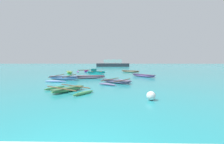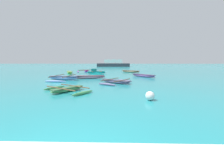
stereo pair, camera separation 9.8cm
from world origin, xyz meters
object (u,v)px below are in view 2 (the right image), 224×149
Objects in this scene: moored_boat_1 at (86,71)px; moored_boat_3 at (89,77)px; moored_boat_6 at (116,81)px; moored_boat_4 at (67,89)px; mooring_buoy_2 at (150,96)px; moored_boat_0 at (96,72)px; moored_boat_8 at (131,71)px; moored_boat_5 at (143,75)px; moored_boat_7 at (63,78)px; distant_ferry at (113,64)px; moored_boat_2 at (70,72)px.

moored_boat_1 reaches higher than moored_boat_3.
moored_boat_4 is at bearing -97.17° from moored_boat_6.
mooring_buoy_2 reaches higher than moored_boat_4.
moored_boat_0 is 6.98m from moored_boat_8.
mooring_buoy_2 reaches higher than moored_boat_3.
mooring_buoy_2 reaches higher than moored_boat_5.
moored_boat_7 is (-9.59, -3.46, 0.04)m from moored_boat_5.
distant_ferry is at bearing 74.50° from moored_boat_3.
mooring_buoy_2 is at bearing -84.73° from moored_boat_0.
mooring_buoy_2 is (7.76, -21.17, 0.06)m from moored_boat_1.
moored_boat_2 is at bearing 110.65° from moored_boat_3.
mooring_buoy_2 is 49.58m from distant_ferry.
moored_boat_2 is 19.77m from mooring_buoy_2.
moored_boat_3 reaches higher than moored_boat_2.
moored_boat_8 is at bearing 47.09° from moored_boat_3.
distant_ferry is at bearing 124.28° from moored_boat_6.
moored_boat_8 is (8.67, 11.53, -0.03)m from moored_boat_7.
moored_boat_5 is at bearing -45.70° from moored_boat_0.
distant_ferry is at bearing 148.38° from moored_boat_1.
moored_boat_6 reaches higher than moored_boat_5.
moored_boat_0 reaches higher than moored_boat_1.
moored_boat_0 reaches higher than moored_boat_6.
moored_boat_1 is at bearing -176.01° from moored_boat_5.
moored_boat_6 is at bearing -5.40° from moored_boat_4.
mooring_buoy_2 is (5.20, -16.65, -0.04)m from moored_boat_0.
distant_ferry reaches higher than moored_boat_4.
moored_boat_2 is at bearing -48.96° from moored_boat_1.
moored_boat_0 is 6.71m from moored_boat_3.
moored_boat_1 is at bearing -99.67° from distant_ferry.
moored_boat_1 is 1.24× the size of moored_boat_5.
moored_boat_1 is at bearing 107.37° from moored_boat_0.
moored_boat_4 is 0.91× the size of moored_boat_7.
distant_ferry reaches higher than moored_boat_8.
moored_boat_4 is at bearing -62.91° from moored_boat_7.
moored_boat_0 reaches higher than moored_boat_2.
distant_ferry reaches higher than mooring_buoy_2.
distant_ferry is at bearing 88.56° from moored_boat_7.
moored_boat_4 is 47.38m from distant_ferry.
moored_boat_8 is (5.97, 10.13, -0.01)m from moored_boat_3.
moored_boat_3 is (2.67, -11.24, 0.04)m from moored_boat_1.
moored_boat_5 is at bearing 81.43° from mooring_buoy_2.
moored_boat_4 is 18.91m from moored_boat_8.
mooring_buoy_2 is at bearing -75.27° from moored_boat_3.
moored_boat_7 reaches higher than moored_boat_5.
moored_boat_8 is at bearing 80.28° from moored_boat_2.
distant_ferry is (-2.93, 49.49, 0.86)m from mooring_buoy_2.
moored_boat_6 is at bearing 11.09° from moored_boat_2.
mooring_buoy_2 reaches higher than moored_boat_1.
moored_boat_0 is at bearing 77.66° from moored_boat_7.
distant_ferry is at bearing 73.96° from moored_boat_0.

